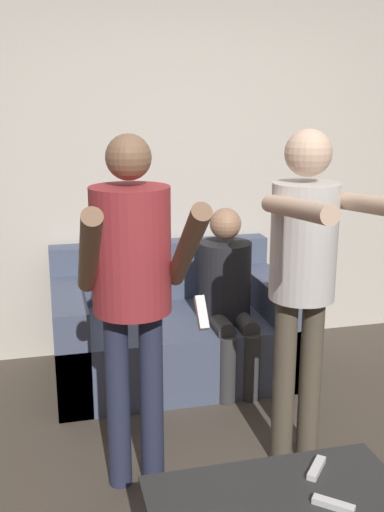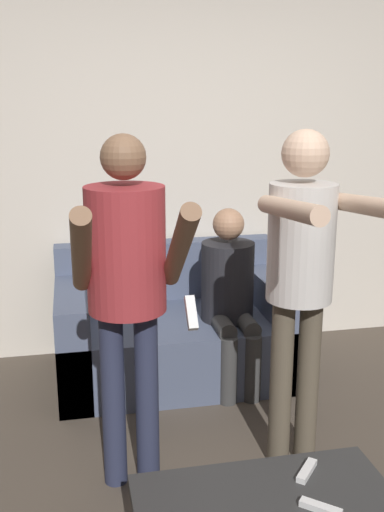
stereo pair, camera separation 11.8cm
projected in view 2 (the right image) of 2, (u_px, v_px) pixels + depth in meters
wall_back at (182, 162)px, 4.19m from camera, size 6.40×0.06×2.70m
couch at (174, 332)px, 3.97m from camera, size 1.52×0.92×0.82m
person_standing_left at (127, 275)px, 2.62m from camera, size 0.47×0.70×1.65m
person_standing_right at (302, 264)px, 2.77m from camera, size 0.43×0.77×1.66m
person_seated at (230, 290)px, 3.74m from camera, size 0.33×0.54×1.13m
remote_near at (321, 508)px, 2.11m from camera, size 0.14×0.13×0.02m
remote_far at (307, 471)px, 2.32m from camera, size 0.12×0.14×0.02m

